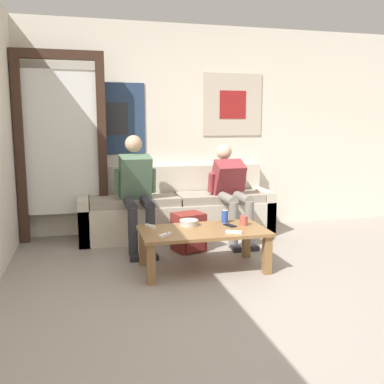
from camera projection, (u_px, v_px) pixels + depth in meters
The scene contains 15 objects.
ground_plane at pixel (252, 317), 3.02m from camera, with size 18.00×18.00×0.00m, color gray.
wall_back at pixel (175, 129), 5.37m from camera, with size 10.00×0.07×2.55m.
door_frame at pixel (61, 137), 4.85m from camera, with size 1.00×0.10×2.15m.
couch at pixel (176, 211), 5.19m from camera, with size 2.31×0.67×0.83m.
coffee_table at pixel (203, 236), 3.95m from camera, with size 1.17×0.63×0.38m.
person_seated_adult at pixel (137, 187), 4.66m from camera, with size 0.47×0.87×1.22m.
person_seated_teen at pixel (231, 188), 4.97m from camera, with size 0.47×0.92×1.10m.
backpack at pixel (189, 233), 4.56m from camera, with size 0.37×0.35×0.41m.
ceramic_bowl at pixel (189, 222), 4.09m from camera, with size 0.18×0.18×0.06m.
pillar_candle at pixel (244, 221), 4.10m from camera, with size 0.07×0.07×0.10m.
drink_can_blue at pixel (225, 216), 4.21m from camera, with size 0.07×0.07×0.12m.
game_controller_near_left at pixel (150, 226), 4.02m from camera, with size 0.09×0.15×0.03m.
game_controller_near_right at pixel (234, 232), 3.81m from camera, with size 0.14×0.11×0.03m.
game_controller_far_center at pixel (165, 235), 3.71m from camera, with size 0.13×0.12×0.03m.
cell_phone at pixel (230, 225), 4.08m from camera, with size 0.10×0.15×0.01m.
Camera 1 is at (-1.11, -2.66, 1.35)m, focal length 40.00 mm.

